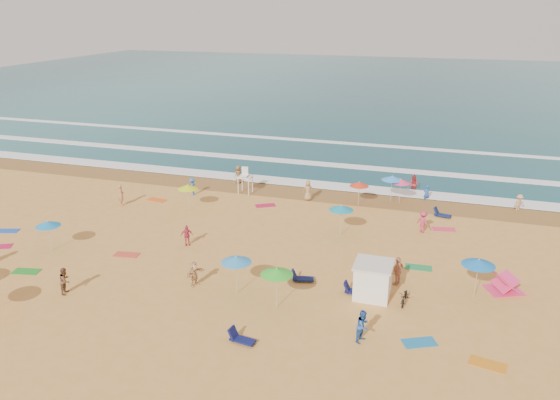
% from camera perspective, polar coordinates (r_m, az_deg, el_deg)
% --- Properties ---
extents(ground, '(220.00, 220.00, 0.00)m').
position_cam_1_polar(ground, '(37.85, 1.53, -5.52)').
color(ground, gold).
rests_on(ground, ground).
extents(ocean, '(220.00, 140.00, 0.18)m').
position_cam_1_polar(ocean, '(118.43, 13.05, 11.38)').
color(ocean, '#0C4756').
rests_on(ocean, ground).
extents(wet_sand, '(220.00, 220.00, 0.00)m').
position_cam_1_polar(wet_sand, '(49.12, 5.55, 0.45)').
color(wet_sand, olive).
rests_on(wet_sand, ground).
extents(surf_foam, '(200.00, 18.70, 0.05)m').
position_cam_1_polar(surf_foam, '(57.35, 7.43, 3.31)').
color(surf_foam, white).
rests_on(surf_foam, ground).
extents(cabana, '(2.00, 2.00, 2.00)m').
position_cam_1_polar(cabana, '(32.51, 9.67, -8.32)').
color(cabana, white).
rests_on(cabana, ground).
extents(cabana_roof, '(2.20, 2.20, 0.12)m').
position_cam_1_polar(cabana_roof, '(32.03, 9.78, -6.65)').
color(cabana_roof, silver).
rests_on(cabana_roof, cabana).
extents(bicycle, '(0.70, 1.69, 0.87)m').
position_cam_1_polar(bicycle, '(32.38, 12.91, -9.83)').
color(bicycle, black).
rests_on(bicycle, ground).
extents(lifeguard_stand, '(1.20, 1.20, 2.10)m').
position_cam_1_polar(lifeguard_stand, '(49.36, -3.65, 1.88)').
color(lifeguard_stand, white).
rests_on(lifeguard_stand, ground).
extents(beach_umbrellas, '(68.33, 27.40, 0.71)m').
position_cam_1_polar(beach_umbrellas, '(36.82, 6.23, -2.86)').
color(beach_umbrellas, green).
rests_on(beach_umbrellas, ground).
extents(loungers, '(57.03, 21.89, 0.34)m').
position_cam_1_polar(loungers, '(32.69, 14.72, -10.22)').
color(loungers, '#0E154A').
rests_on(loungers, ground).
extents(towels, '(35.88, 18.87, 0.03)m').
position_cam_1_polar(towels, '(38.09, -6.20, -5.44)').
color(towels, '#BE1749').
rests_on(towels, ground).
extents(popup_tents, '(8.57, 6.67, 1.20)m').
position_cam_1_polar(popup_tents, '(37.99, 26.91, -6.71)').
color(popup_tents, '#F2356F').
rests_on(popup_tents, ground).
extents(beachgoers, '(39.07, 26.37, 2.13)m').
position_cam_1_polar(beachgoers, '(40.85, 4.84, -2.38)').
color(beachgoers, '#A3804B').
rests_on(beachgoers, ground).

